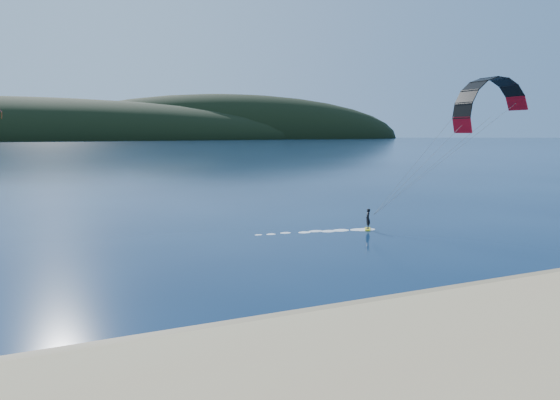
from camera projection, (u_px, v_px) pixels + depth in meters
name	position (u px, v px, depth m)	size (l,w,h in m)	color
ground	(358.00, 358.00, 19.79)	(1800.00, 1800.00, 0.00)	#071936
wet_sand	(306.00, 319.00, 23.85)	(220.00, 2.50, 0.10)	#927E55
headland	(62.00, 140.00, 694.56)	(1200.00, 310.00, 140.00)	black
kitesurfer_near	(484.00, 121.00, 45.99)	(25.29, 6.58, 14.38)	yellow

